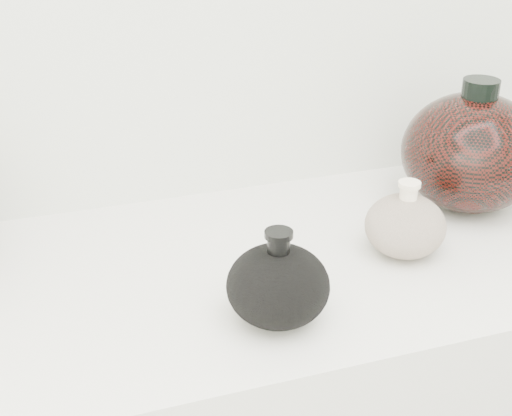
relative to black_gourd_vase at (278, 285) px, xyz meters
name	(u,v)px	position (x,y,z in m)	size (l,w,h in m)	color
black_gourd_vase	(278,285)	(0.00, 0.00, 0.00)	(0.14, 0.14, 0.13)	black
cream_gourd_vase	(405,225)	(0.23, 0.10, 0.00)	(0.13, 0.13, 0.11)	beige
right_round_pot	(472,152)	(0.40, 0.21, 0.05)	(0.27, 0.27, 0.21)	black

